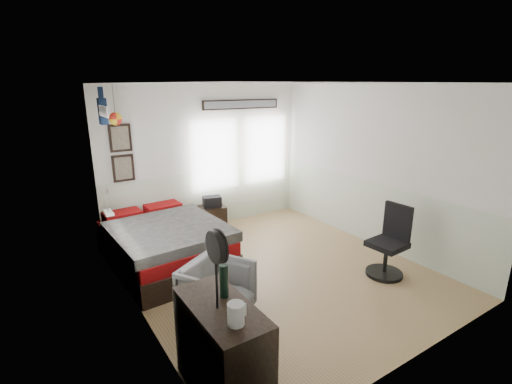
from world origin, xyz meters
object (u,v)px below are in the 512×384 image
(dresser, at_px, (222,351))
(armchair, at_px, (217,290))
(nightstand, at_px, (213,218))
(bed, at_px, (165,244))
(task_chair, at_px, (389,247))

(dresser, bearing_deg, armchair, 64.98)
(dresser, distance_m, armchair, 1.19)
(armchair, distance_m, nightstand, 2.78)
(dresser, bearing_deg, bed, 80.81)
(bed, distance_m, dresser, 2.76)
(bed, height_order, armchair, bed)
(armchair, bearing_deg, dresser, -145.38)
(task_chair, bearing_deg, armchair, 166.68)
(nightstand, bearing_deg, bed, -136.86)
(nightstand, bearing_deg, armchair, -106.92)
(dresser, bearing_deg, nightstand, 64.76)
(bed, bearing_deg, nightstand, 31.71)
(armchair, xyz_separation_m, nightstand, (1.19, 2.51, -0.10))
(armchair, height_order, task_chair, task_chair)
(armchair, distance_m, task_chair, 2.59)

